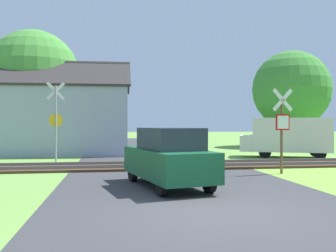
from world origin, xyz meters
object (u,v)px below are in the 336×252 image
stop_sign_near (282,125)px  crossing_sign_far (56,118)px  mail_truck (288,136)px  parked_car (168,157)px  house (66,119)px  tree_left (34,75)px  tree_far (291,90)px

stop_sign_near → crossing_sign_far: (-9.03, 5.08, 0.36)m
mail_truck → parked_car: mail_truck is taller
house → mail_truck: house is taller
crossing_sign_far → parked_car: crossing_sign_far is taller
mail_truck → parked_car: 12.05m
stop_sign_near → house: 14.36m
tree_left → parked_car: tree_left is taller
house → tree_left: tree_left is taller
mail_truck → stop_sign_near: bearing=174.1°
crossing_sign_far → house: house is taller
crossing_sign_far → parked_car: bearing=-74.3°
tree_far → parked_car: tree_far is taller
mail_truck → parked_car: size_ratio=1.23×
house → tree_far: size_ratio=1.03×
stop_sign_near → tree_left: 17.44m
stop_sign_near → parked_car: (-4.72, -2.27, -0.94)m
tree_far → house: bearing=-163.8°
crossing_sign_far → tree_left: tree_left is taller
crossing_sign_far → tree_left: size_ratio=0.48×
house → parked_car: size_ratio=1.94×
stop_sign_near → tree_left: (-11.52, 12.67, 3.33)m
house → tree_left: size_ratio=1.01×
stop_sign_near → tree_far: tree_far is taller
parked_car → mail_truck: bearing=34.4°
crossing_sign_far → mail_truck: 12.62m
parked_car → crossing_sign_far: bearing=107.7°
crossing_sign_far → house: bearing=77.5°
crossing_sign_far → parked_car: (4.31, -7.35, -1.31)m
crossing_sign_far → tree_left: (-2.49, 7.59, 2.97)m
tree_left → parked_car: bearing=-65.5°
tree_left → house: bearing=-36.7°
parked_car → tree_left: bearing=101.8°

